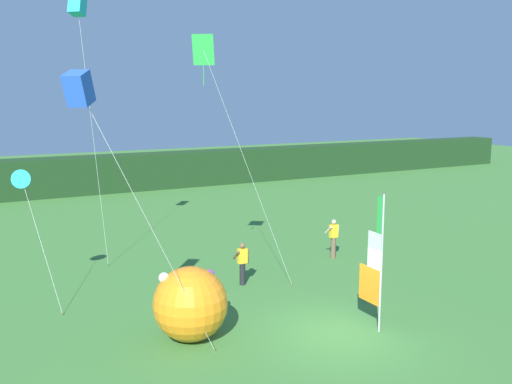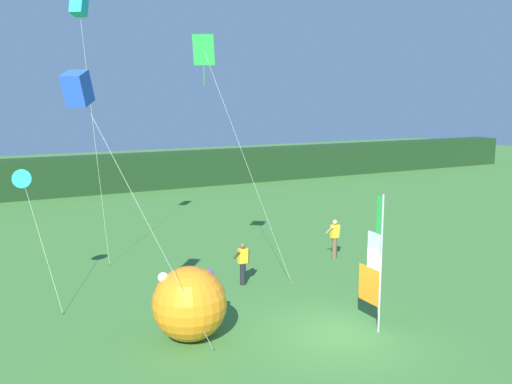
# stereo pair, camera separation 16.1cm
# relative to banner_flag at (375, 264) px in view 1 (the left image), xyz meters

# --- Properties ---
(ground_plane) EXTENTS (120.00, 120.00, 0.00)m
(ground_plane) POSITION_rel_banner_flag_xyz_m (-1.31, 0.08, -2.02)
(ground_plane) COLOR #3D7533
(distant_treeline) EXTENTS (80.00, 2.40, 2.70)m
(distant_treeline) POSITION_rel_banner_flag_xyz_m (-1.31, 29.00, -0.67)
(distant_treeline) COLOR #193819
(distant_treeline) RESTS_ON ground
(banner_flag) EXTENTS (0.06, 1.03, 4.22)m
(banner_flag) POSITION_rel_banner_flag_xyz_m (0.00, 0.00, 0.00)
(banner_flag) COLOR #B7B7BC
(banner_flag) RESTS_ON ground
(person_near_banner) EXTENTS (0.55, 0.48, 1.74)m
(person_near_banner) POSITION_rel_banner_flag_xyz_m (3.36, 6.77, -1.09)
(person_near_banner) COLOR brown
(person_near_banner) RESTS_ON ground
(person_mid_field) EXTENTS (0.55, 0.48, 1.62)m
(person_mid_field) POSITION_rel_banner_flag_xyz_m (-1.73, 5.48, -1.16)
(person_mid_field) COLOR black
(person_mid_field) RESTS_ON ground
(inflatable_balloon) EXTENTS (2.18, 2.18, 2.18)m
(inflatable_balloon) POSITION_rel_banner_flag_xyz_m (-5.24, 1.84, -0.93)
(inflatable_balloon) COLOR orange
(inflatable_balloon) RESTS_ON ground
(kite_green_diamond_0) EXTENTS (3.31, 1.68, 9.15)m
(kite_green_diamond_0) POSITION_rel_banner_flag_xyz_m (-2.93, 5.77, 6.23)
(kite_green_diamond_0) COLOR brown
(kite_green_diamond_0) RESTS_ON ground
(kite_cyan_delta_1) EXTENTS (1.15, 2.24, 4.61)m
(kite_cyan_delta_1) POSITION_rel_banner_flag_xyz_m (-9.03, 7.49, 2.24)
(kite_cyan_delta_1) COLOR brown
(kite_cyan_delta_1) RESTS_ON ground
(kite_cyan_box_2) EXTENTS (0.96, 1.61, 11.13)m
(kite_cyan_box_2) POSITION_rel_banner_flag_xyz_m (-6.15, 11.39, 8.60)
(kite_cyan_box_2) COLOR brown
(kite_cyan_box_2) RESTS_ON ground
(kite_blue_box_3) EXTENTS (3.64, 1.37, 7.69)m
(kite_blue_box_3) POSITION_rel_banner_flag_xyz_m (-8.09, 1.71, 5.18)
(kite_blue_box_3) COLOR brown
(kite_blue_box_3) RESTS_ON ground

